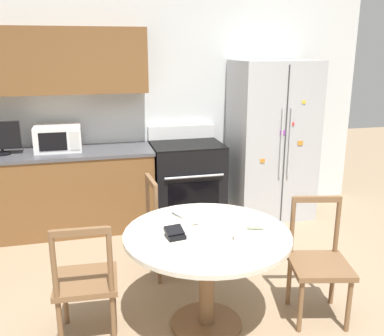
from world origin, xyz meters
name	(u,v)px	position (x,y,z in m)	size (l,w,h in m)	color
back_wall	(128,96)	(-0.30, 2.59, 1.44)	(5.20, 0.44, 2.60)	silver
kitchen_counter	(56,192)	(-1.16, 2.29, 0.45)	(2.11, 0.64, 0.90)	brown
refrigerator	(271,140)	(1.33, 2.22, 0.92)	(0.91, 0.75, 1.84)	#B2B5BA
oven_range	(187,181)	(0.31, 2.26, 0.47)	(0.80, 0.68, 1.08)	black
microwave	(58,138)	(-1.09, 2.35, 1.04)	(0.48, 0.36, 0.27)	white
countertop_tv	(1,137)	(-1.65, 2.30, 1.09)	(0.38, 0.16, 0.35)	black
dining_table	(207,252)	(-0.02, 0.25, 0.59)	(1.16, 1.16, 0.74)	beige
dining_chair_left	(86,283)	(-0.86, 0.31, 0.43)	(0.44, 0.44, 0.90)	brown
dining_chair_far	(170,227)	(-0.12, 1.09, 0.43)	(0.45, 0.45, 0.90)	brown
dining_chair_right	(319,263)	(0.82, 0.18, 0.43)	(0.50, 0.50, 0.90)	brown
candle_glass	(240,236)	(0.15, 0.07, 0.78)	(0.08, 0.08, 0.08)	silver
folded_napkin	(251,225)	(0.30, 0.24, 0.77)	(0.18, 0.11, 0.05)	beige
wallet	(175,234)	(-0.25, 0.23, 0.77)	(0.14, 0.14, 0.07)	black
mail_stack	(194,215)	(-0.04, 0.56, 0.75)	(0.32, 0.36, 0.02)	white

